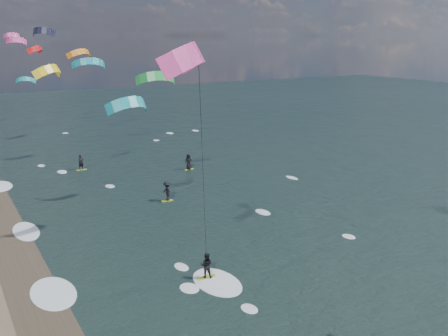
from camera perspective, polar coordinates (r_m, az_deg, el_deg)
kitesurfer_near_b at (r=24.15m, az=-2.27°, el=2.83°), size 6.80×9.21×14.98m
far_kitesurfers at (r=51.17m, az=-7.48°, el=-0.88°), size 11.70×15.80×1.85m
bg_kite_field at (r=68.93m, az=-18.35°, el=11.99°), size 13.11×73.95×9.16m
shoreline_surf at (r=31.77m, az=-18.59°, el=-13.52°), size 2.40×79.40×0.11m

